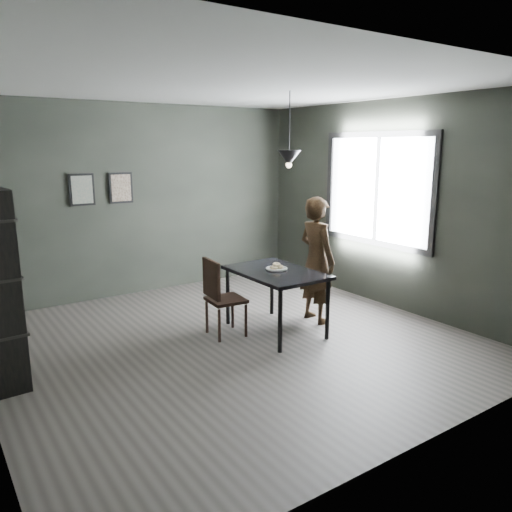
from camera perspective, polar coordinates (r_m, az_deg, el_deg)
ground at (r=5.79m, az=-2.62°, el=-9.74°), size 5.00×5.00×0.00m
back_wall at (r=7.65m, az=-12.70°, el=6.25°), size 5.00×0.10×2.80m
ceiling at (r=5.40m, az=-2.93°, el=18.98°), size 5.00×5.00×0.02m
window_assembly at (r=7.14m, az=13.63°, el=7.40°), size 0.04×1.96×1.56m
cafe_table at (r=5.90m, az=2.28°, el=-2.44°), size 0.80×1.20×0.75m
white_plate at (r=5.93m, az=2.37°, el=-1.50°), size 0.23×0.23×0.01m
donut_pile at (r=5.92m, az=2.37°, el=-1.18°), size 0.18×0.12×0.07m
woman at (r=6.28m, az=6.94°, el=-0.44°), size 0.39×0.59×1.59m
wood_chair at (r=5.79m, az=-4.20°, el=-4.21°), size 0.43×0.43×0.93m
pendant_lamp at (r=5.93m, az=3.79°, el=11.13°), size 0.28×0.28×0.86m
framed_print_left at (r=7.31m, az=-19.28°, el=7.17°), size 0.34×0.04×0.44m
framed_print_right at (r=7.48m, az=-15.19°, el=7.53°), size 0.34×0.04×0.44m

